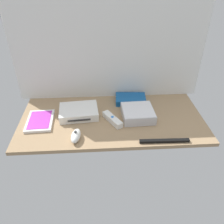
% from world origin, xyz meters
% --- Properties ---
extents(ground_plane, '(1.00, 0.48, 0.02)m').
position_xyz_m(ground_plane, '(0.00, 0.00, -0.01)').
color(ground_plane, '#9E7F5B').
rests_on(ground_plane, ground).
extents(back_wall, '(1.10, 0.01, 0.64)m').
position_xyz_m(back_wall, '(0.00, 0.25, 0.32)').
color(back_wall, white).
rests_on(back_wall, ground).
extents(game_console, '(0.22, 0.18, 0.04)m').
position_xyz_m(game_console, '(-0.18, 0.04, 0.02)').
color(game_console, white).
rests_on(game_console, ground_plane).
extents(mini_computer, '(0.18, 0.18, 0.05)m').
position_xyz_m(mini_computer, '(0.14, -0.00, 0.03)').
color(mini_computer, silver).
rests_on(mini_computer, ground_plane).
extents(game_case, '(0.14, 0.20, 0.02)m').
position_xyz_m(game_case, '(-0.39, -0.01, 0.01)').
color(game_case, white).
rests_on(game_case, ground_plane).
extents(network_router, '(0.19, 0.13, 0.03)m').
position_xyz_m(network_router, '(0.12, 0.16, 0.02)').
color(network_router, '#145193').
rests_on(network_router, ground_plane).
extents(remote_wand, '(0.11, 0.15, 0.03)m').
position_xyz_m(remote_wand, '(-0.00, -0.03, 0.02)').
color(remote_wand, white).
rests_on(remote_wand, ground_plane).
extents(remote_nunchuk, '(0.06, 0.11, 0.05)m').
position_xyz_m(remote_nunchuk, '(-0.19, -0.16, 0.02)').
color(remote_nunchuk, white).
rests_on(remote_nunchuk, ground_plane).
extents(sensor_bar, '(0.24, 0.02, 0.01)m').
position_xyz_m(sensor_bar, '(0.24, -0.21, 0.01)').
color(sensor_bar, black).
rests_on(sensor_bar, ground_plane).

